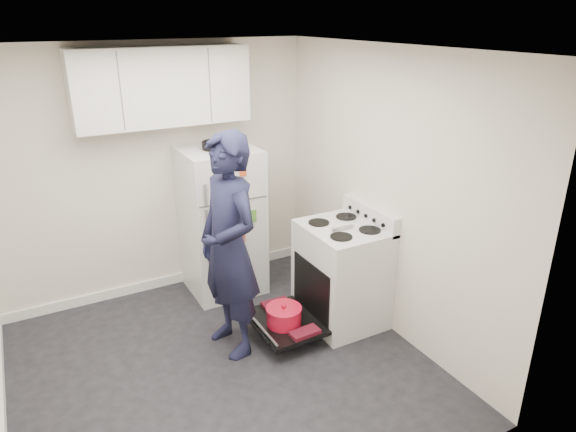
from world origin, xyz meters
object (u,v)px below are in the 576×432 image
refrigerator (221,221)px  person (229,247)px  electric_range (341,275)px  open_oven_door (284,319)px

refrigerator → person: size_ratio=0.83×
electric_range → person: 1.16m
electric_range → refrigerator: refrigerator is taller
refrigerator → electric_range: bearing=-56.6°
refrigerator → person: (-0.33, -1.01, 0.19)m
refrigerator → person: 1.08m
electric_range → open_oven_door: 0.66m
electric_range → open_oven_door: electric_range is taller
electric_range → refrigerator: bearing=123.4°
electric_range → person: bearing=175.0°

